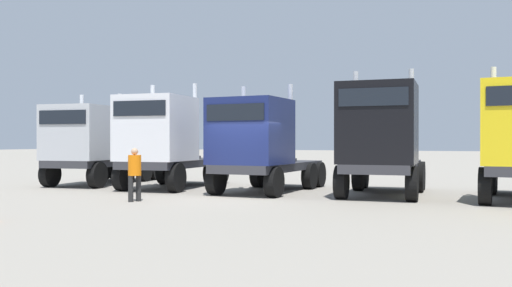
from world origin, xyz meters
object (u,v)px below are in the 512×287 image
Objects in this scene: semi_truck_black at (380,138)px; semi_truck_white at (163,140)px; semi_truck_silver at (91,144)px; semi_truck_navy at (258,144)px; visitor_in_hivis at (135,171)px.

semi_truck_white is at bearing -91.66° from semi_truck_black.
semi_truck_silver is 1.10× the size of semi_truck_navy.
semi_truck_black is (12.26, -0.12, 0.20)m from semi_truck_silver.
visitor_in_hivis is at bearing -60.58° from semi_truck_black.
semi_truck_silver is 12.27m from semi_truck_black.
semi_truck_silver is 3.94m from semi_truck_white.
semi_truck_silver is at bearing -102.00° from semi_truck_white.
semi_truck_black is at bearing -126.29° from visitor_in_hivis.
semi_truck_navy is 4.30m from semi_truck_black.
visitor_in_hivis is (-2.44, -4.02, -0.81)m from semi_truck_navy.
semi_truck_silver is 1.12× the size of semi_truck_black.
semi_truck_silver is at bearing -18.75° from visitor_in_hivis.
semi_truck_black is 3.54× the size of visitor_in_hivis.
semi_truck_navy is (7.98, -0.51, -0.01)m from semi_truck_silver.
semi_truck_white is 3.58× the size of visitor_in_hivis.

